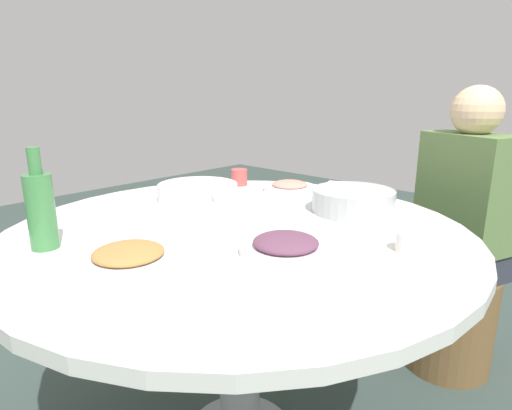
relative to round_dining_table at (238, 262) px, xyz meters
The scene contains 11 objects.
round_dining_table is the anchor object (origin of this frame).
rice_bowl 0.45m from the round_dining_table, 22.92° to the right, with size 0.28×0.28×0.08m.
soup_bowl 0.39m from the round_dining_table, 69.06° to the left, with size 0.30×0.31×0.06m.
dish_tofu_braise 0.39m from the round_dining_table, behind, with size 0.23×0.23×0.04m.
dish_eggplant 0.28m from the round_dining_table, 104.72° to the right, with size 0.24×0.24×0.05m.
dish_shrimp 0.54m from the round_dining_table, 21.30° to the left, with size 0.22×0.22×0.04m.
green_bottle 0.57m from the round_dining_table, 152.04° to the left, with size 0.07×0.07×0.26m.
tea_cup_near 0.51m from the round_dining_table, 71.08° to the right, with size 0.07×0.07×0.05m, color white.
tea_cup_far 0.61m from the round_dining_table, 44.58° to the left, with size 0.07×0.07×0.07m, color #C34B48.
stool_for_diner_left 1.08m from the round_dining_table, 21.50° to the right, with size 0.36×0.36×0.43m, color brown.
diner_left 0.99m from the round_dining_table, 21.50° to the right, with size 0.43×0.42×0.76m.
Camera 1 is at (-0.86, -0.87, 1.18)m, focal length 29.97 mm.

